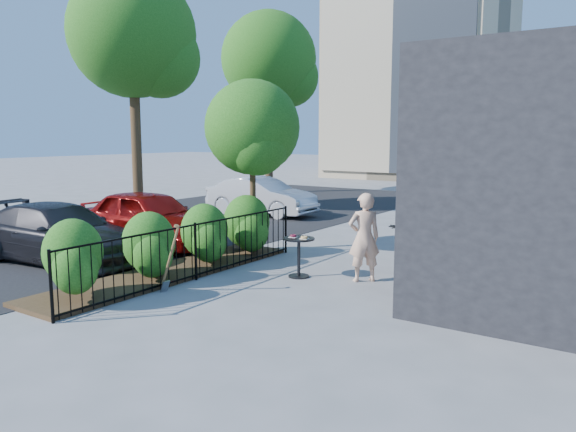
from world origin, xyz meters
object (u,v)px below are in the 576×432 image
Objects in this scene: street_tree_near at (133,42)px; car_silver at (261,196)px; patio_tree at (253,133)px; car_darkgrey at (60,233)px; cafe_table at (299,250)px; woman at (364,237)px; street_tree_far at (269,65)px; shovel at (169,262)px; car_red at (149,218)px.

street_tree_near reaches higher than car_silver.
street_tree_near is at bearing 111.16° from car_silver.
patio_tree is 0.91× the size of car_darkgrey.
car_silver reaches higher than cafe_table.
street_tree_near reaches higher than woman.
street_tree_far is 9.21m from car_silver.
street_tree_far is at bearing 120.28° from shovel.
woman reaches higher than cafe_table.
street_tree_far is (0.00, 8.00, 0.00)m from street_tree_near.
car_silver is at bearing 10.03° from car_red.
shovel is at bearing 2.92° from woman.
car_red is at bearing -66.93° from street_tree_far.
street_tree_far reaches higher than patio_tree.
car_red is 2.33m from car_darkgrey.
shovel is 0.32× the size of car_silver.
cafe_table is (2.22, -1.48, -2.23)m from patio_tree.
street_tree_near is 1.00× the size of street_tree_far.
car_darkgrey is at bearing 174.69° from car_red.
street_tree_near reaches higher than patio_tree.
street_tree_far is at bearing 124.51° from patio_tree.
street_tree_far reaches higher than cafe_table.
cafe_table is at bearing -25.24° from street_tree_near.
cafe_table is 2.52m from shovel.
woman reaches higher than shovel.
street_tree_near is at bearing 51.87° from car_red.
woman is at bearing -76.60° from car_darkgrey.
woman is at bearing -20.98° from street_tree_near.
woman is at bearing -90.32° from car_red.
street_tree_far reaches higher than car_red.
woman is at bearing -132.24° from car_silver.
woman is 0.43× the size of car_silver.
street_tree_far is 10.13× the size of cafe_table.
shovel is (-1.24, -2.19, 0.02)m from cafe_table.
shovel is (0.98, -3.67, -2.22)m from patio_tree.
patio_tree is at bearing 146.37° from cafe_table.
car_silver reaches higher than shovel.
car_red reaches higher than shovel.
street_tree_near reaches higher than car_darkgrey.
patio_tree is 3.15× the size of shovel.
car_silver is (-0.98, 5.89, -0.05)m from car_red.
street_tree_far is at bearing 90.00° from street_tree_near.
shovel reaches higher than cafe_table.
car_silver is at bearing 22.42° from street_tree_near.
car_red is (-4.74, 0.52, 0.17)m from cafe_table.
patio_tree is 2.36× the size of woman.
car_red is 5.97m from car_silver.
woman is (1.17, 0.42, 0.30)m from cafe_table.
street_tree_far is at bearing 23.70° from car_red.
street_tree_near is at bearing 141.65° from shovel.
car_red reaches higher than car_silver.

